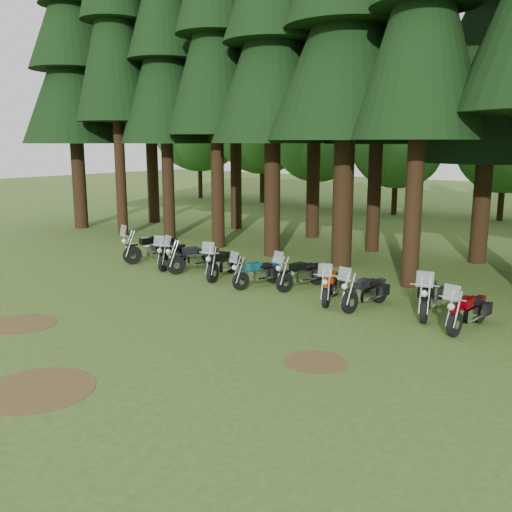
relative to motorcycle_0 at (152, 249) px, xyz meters
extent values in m
plane|color=#34551A|center=(6.21, -5.48, -0.53)|extent=(120.00, 120.00, 0.00)
cylinder|color=black|center=(-9.99, 3.79, 2.23)|extent=(0.73, 0.73, 5.51)
cone|color=black|center=(-9.99, 3.79, 7.51)|extent=(5.49, 5.49, 6.89)
cone|color=black|center=(-9.99, 3.79, 10.76)|extent=(4.39, 4.39, 5.82)
cylinder|color=black|center=(-6.08, 3.49, 2.86)|extent=(0.52, 0.52, 6.77)
cone|color=black|center=(-6.08, 3.49, 9.35)|extent=(3.92, 3.92, 8.47)
cylinder|color=black|center=(-3.56, 4.34, 2.24)|extent=(0.58, 0.58, 5.53)
cone|color=black|center=(-3.56, 4.34, 7.54)|extent=(4.32, 4.32, 6.91)
cylinder|color=black|center=(-0.08, 4.02, 2.47)|extent=(0.58, 0.58, 5.99)
cone|color=black|center=(-0.08, 4.02, 8.21)|extent=(4.32, 4.32, 7.49)
cylinder|color=black|center=(3.00, 3.92, 2.26)|extent=(0.66, 0.66, 5.57)
cone|color=black|center=(3.00, 3.92, 7.59)|extent=(4.95, 4.95, 6.96)
cylinder|color=black|center=(6.28, 3.96, 2.32)|extent=(0.77, 0.77, 5.70)
cone|color=black|center=(6.28, 3.96, 7.78)|extent=(5.81, 5.81, 7.12)
cylinder|color=black|center=(9.65, 2.54, 2.33)|extent=(0.55, 0.55, 5.71)
cone|color=black|center=(9.65, 2.54, 7.80)|extent=(4.15, 4.15, 7.14)
cylinder|color=black|center=(-8.47, 7.76, 2.41)|extent=(0.67, 0.67, 5.87)
cone|color=black|center=(-8.47, 7.76, 8.03)|extent=(5.00, 5.00, 7.33)
cone|color=black|center=(-8.47, 7.76, 11.49)|extent=(4.00, 4.00, 6.19)
cylinder|color=black|center=(-3.04, 8.86, 2.24)|extent=(0.60, 0.60, 5.53)
cone|color=black|center=(-3.04, 8.86, 7.53)|extent=(4.52, 4.52, 6.91)
cone|color=black|center=(-3.04, 8.86, 10.80)|extent=(3.62, 3.62, 5.83)
cylinder|color=black|center=(1.83, 8.92, 2.25)|extent=(0.65, 0.65, 5.55)
cone|color=black|center=(1.83, 8.92, 7.58)|extent=(4.85, 4.85, 6.94)
cylinder|color=black|center=(5.84, 7.46, 2.23)|extent=(0.58, 0.58, 5.52)
cone|color=black|center=(5.84, 7.46, 7.52)|extent=(4.35, 4.35, 6.90)
cylinder|color=black|center=(10.25, 7.76, 1.82)|extent=(0.66, 0.66, 4.70)
cone|color=black|center=(10.25, 7.76, 6.32)|extent=(4.94, 4.94, 5.87)
cone|color=black|center=(10.25, 7.76, 9.09)|extent=(3.95, 3.95, 4.96)
cylinder|color=black|center=(-16.24, 20.02, 1.14)|extent=(0.36, 0.36, 3.33)
sphere|color=#286623|center=(-16.24, 20.02, 5.58)|extent=(7.78, 7.78, 7.78)
sphere|color=#286623|center=(-14.91, 19.13, 4.81)|extent=(5.55, 5.55, 5.55)
cylinder|color=black|center=(-10.13, 20.51, 1.12)|extent=(0.36, 0.36, 3.29)
sphere|color=#286623|center=(-10.13, 20.51, 5.51)|extent=(7.69, 7.69, 7.69)
sphere|color=#286623|center=(-8.81, 19.64, 4.75)|extent=(5.49, 5.49, 5.49)
cylinder|color=black|center=(-4.52, 19.49, 0.87)|extent=(0.36, 0.36, 2.80)
sphere|color=#286623|center=(-4.52, 19.49, 4.61)|extent=(6.53, 6.53, 6.53)
sphere|color=#286623|center=(-3.40, 18.75, 3.95)|extent=(4.67, 4.67, 4.67)
cylinder|color=black|center=(1.23, 19.83, 0.75)|extent=(0.36, 0.36, 2.55)
sphere|color=#286623|center=(1.23, 19.83, 4.15)|extent=(5.95, 5.95, 5.95)
sphere|color=#286623|center=(2.25, 19.15, 3.55)|extent=(4.25, 4.25, 4.25)
cylinder|color=black|center=(7.53, 21.01, 0.71)|extent=(0.36, 0.36, 2.47)
sphere|color=#286623|center=(7.53, 21.01, 4.00)|extent=(5.76, 5.76, 5.76)
cylinder|color=#4C3D1E|center=(3.21, -7.48, -0.52)|extent=(1.80, 1.80, 0.01)
cylinder|color=#4C3D1E|center=(10.71, -4.98, -0.52)|extent=(1.40, 1.40, 0.01)
cylinder|color=#4C3D1E|center=(7.21, -9.48, -0.52)|extent=(2.20, 2.20, 0.01)
cylinder|color=black|center=(-0.26, -0.80, -0.16)|extent=(0.38, 0.74, 0.73)
cylinder|color=black|center=(0.27, 0.83, -0.16)|extent=(0.38, 0.74, 0.73)
cube|color=silver|center=(0.02, 0.07, -0.06)|extent=(0.54, 0.83, 0.38)
cube|color=black|center=(-0.06, -0.17, 0.34)|extent=(0.51, 0.68, 0.27)
cube|color=black|center=(0.10, 0.31, 0.30)|extent=(0.51, 0.68, 0.13)
cube|color=silver|center=(-0.37, -1.12, 0.83)|extent=(0.49, 0.28, 0.44)
cylinder|color=black|center=(1.61, -0.92, -0.21)|extent=(0.34, 0.65, 0.64)
cylinder|color=black|center=(1.12, 0.51, -0.21)|extent=(0.34, 0.65, 0.64)
cube|color=silver|center=(1.35, -0.16, -0.12)|extent=(0.48, 0.73, 0.33)
cube|color=black|center=(1.42, -0.37, 0.23)|extent=(0.45, 0.60, 0.23)
cube|color=black|center=(1.28, 0.05, 0.19)|extent=(0.45, 0.60, 0.12)
cube|color=silver|center=(1.70, -1.19, 0.66)|extent=(0.43, 0.25, 0.38)
cylinder|color=black|center=(2.30, -0.96, -0.19)|extent=(0.35, 0.68, 0.67)
cylinder|color=black|center=(2.81, 0.54, -0.19)|extent=(0.35, 0.68, 0.67)
cube|color=silver|center=(2.57, -0.17, -0.10)|extent=(0.50, 0.77, 0.35)
cube|color=black|center=(2.50, -0.39, 0.27)|extent=(0.47, 0.63, 0.25)
cube|color=black|center=(2.65, 0.06, 0.23)|extent=(0.47, 0.63, 0.12)
cube|color=silver|center=(2.20, -1.25, 0.72)|extent=(0.45, 0.26, 0.40)
cylinder|color=black|center=(4.18, -1.08, -0.19)|extent=(0.31, 0.69, 0.68)
cylinder|color=black|center=(3.77, 0.45, -0.19)|extent=(0.31, 0.69, 0.68)
cube|color=silver|center=(3.96, -0.27, -0.10)|extent=(0.46, 0.77, 0.35)
cube|color=black|center=(4.03, -0.49, 0.27)|extent=(0.44, 0.62, 0.25)
cube|color=black|center=(3.90, -0.04, 0.23)|extent=(0.44, 0.62, 0.12)
cube|color=silver|center=(4.26, -1.38, 0.72)|extent=(0.45, 0.24, 0.41)
cylinder|color=black|center=(5.56, -1.25, -0.22)|extent=(0.26, 0.62, 0.60)
cylinder|color=black|center=(5.87, 0.13, -0.22)|extent=(0.26, 0.62, 0.60)
cube|color=silver|center=(5.72, -0.52, -0.14)|extent=(0.39, 0.68, 0.31)
cube|color=#105772|center=(5.68, -0.72, 0.19)|extent=(0.38, 0.55, 0.22)
cube|color=black|center=(5.77, -0.31, 0.15)|extent=(0.38, 0.55, 0.11)
cube|color=silver|center=(5.50, -1.52, 0.59)|extent=(0.40, 0.20, 0.36)
cylinder|color=black|center=(6.82, -0.60, -0.21)|extent=(0.26, 0.65, 0.63)
cylinder|color=black|center=(7.13, 0.85, -0.21)|extent=(0.26, 0.65, 0.63)
cube|color=silver|center=(6.98, 0.18, -0.12)|extent=(0.40, 0.71, 0.33)
cube|color=black|center=(6.94, -0.04, 0.22)|extent=(0.39, 0.58, 0.23)
cube|color=black|center=(7.03, 0.39, 0.18)|extent=(0.39, 0.58, 0.11)
cube|color=silver|center=(6.76, -0.88, 0.64)|extent=(0.42, 0.20, 0.38)
cylinder|color=black|center=(8.73, -1.25, -0.21)|extent=(0.34, 0.64, 0.63)
cylinder|color=black|center=(8.22, 0.13, -0.21)|extent=(0.34, 0.64, 0.63)
cube|color=silver|center=(8.46, -0.52, -0.13)|extent=(0.48, 0.72, 0.32)
cube|color=#C63100|center=(8.54, -0.72, 0.22)|extent=(0.45, 0.59, 0.23)
cube|color=black|center=(8.38, -0.31, 0.18)|extent=(0.45, 0.59, 0.11)
cube|color=silver|center=(8.83, -1.52, 0.64)|extent=(0.42, 0.25, 0.38)
cylinder|color=black|center=(9.54, -1.33, -0.21)|extent=(0.22, 0.64, 0.63)
cylinder|color=black|center=(9.74, 0.14, -0.21)|extent=(0.22, 0.64, 0.63)
cube|color=silver|center=(9.65, -0.55, -0.13)|extent=(0.36, 0.70, 0.32)
cube|color=black|center=(9.62, -0.76, 0.22)|extent=(0.35, 0.56, 0.23)
cube|color=black|center=(9.68, -0.33, 0.18)|extent=(0.35, 0.56, 0.11)
cube|color=silver|center=(9.50, -1.61, 0.64)|extent=(0.41, 0.17, 0.38)
cylinder|color=black|center=(11.52, -0.92, -0.19)|extent=(0.32, 0.70, 0.68)
cylinder|color=black|center=(11.11, 0.62, -0.19)|extent=(0.32, 0.70, 0.68)
cube|color=silver|center=(11.30, -0.10, -0.09)|extent=(0.47, 0.77, 0.35)
cube|color=black|center=(11.37, -0.33, 0.28)|extent=(0.45, 0.63, 0.25)
cube|color=black|center=(11.24, 0.13, 0.24)|extent=(0.45, 0.63, 0.12)
cube|color=silver|center=(11.60, -1.22, 0.73)|extent=(0.45, 0.24, 0.41)
cylinder|color=black|center=(12.52, -1.48, -0.21)|extent=(0.20, 0.64, 0.63)
cylinder|color=black|center=(12.67, 0.00, -0.21)|extent=(0.20, 0.64, 0.63)
cube|color=silver|center=(12.60, -0.69, -0.12)|extent=(0.34, 0.70, 0.33)
cube|color=#720009|center=(12.57, -0.91, 0.22)|extent=(0.34, 0.55, 0.23)
cube|color=black|center=(12.62, -0.47, 0.18)|extent=(0.34, 0.55, 0.12)
cube|color=silver|center=(12.49, -1.77, 0.65)|extent=(0.41, 0.16, 0.38)
camera|label=1|loc=(16.85, -15.00, 4.19)|focal=40.00mm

